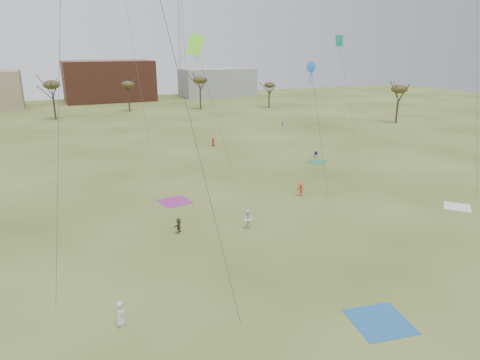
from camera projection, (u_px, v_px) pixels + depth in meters
name	position (u px, v px, depth m)	size (l,w,h in m)	color
ground	(318.00, 313.00, 27.42)	(260.00, 260.00, 0.00)	#3F4F18
flyer_near_left	(121.00, 314.00, 25.99)	(0.80, 0.52, 1.64)	silver
spectator_fore_c	(178.00, 225.00, 39.06)	(1.32, 0.42, 1.42)	brown
flyer_mid_b	(301.00, 189.00, 48.64)	(1.01, 0.58, 1.57)	red
spectator_mid_e	(248.00, 220.00, 39.76)	(0.91, 0.71, 1.87)	white
flyer_far_b	(213.00, 142.00, 72.86)	(0.70, 0.45, 1.42)	#A4231C
flyer_far_c	(282.00, 126.00, 87.82)	(0.92, 0.53, 1.42)	#22599F
blanket_blue	(380.00, 322.00, 26.57)	(3.44, 3.44, 0.03)	#2664A8
blanket_cream	(457.00, 207.00, 45.50)	(2.60, 2.60, 0.03)	white
blanket_plum	(175.00, 201.00, 47.08)	(3.12, 3.12, 0.03)	#952E84
blanket_olive	(317.00, 162.00, 63.01)	(2.59, 2.59, 0.03)	#2E814B
camp_chair_right	(316.00, 156.00, 65.64)	(0.74, 0.73, 0.87)	#15173B
tree_line	(99.00, 90.00, 92.88)	(117.44, 49.32, 8.91)	#3A2B1E
building_brick	(109.00, 81.00, 131.80)	(26.00, 16.00, 12.00)	brown
building_grey	(217.00, 82.00, 144.38)	(24.00, 12.00, 9.00)	gray
radio_tower	(181.00, 36.00, 142.10)	(1.51, 1.72, 41.00)	#9EA3A8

